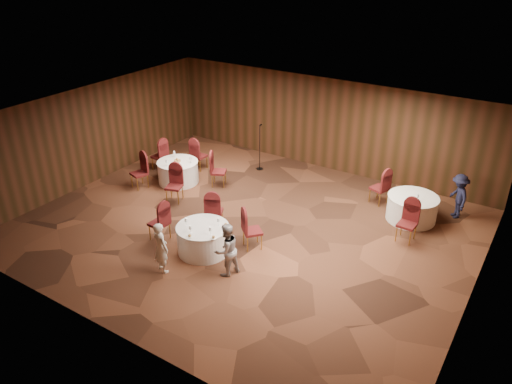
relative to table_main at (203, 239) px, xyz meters
The scene contains 15 objects.
ground 1.65m from the table_main, 79.90° to the left, with size 12.00×12.00×0.00m, color black.
room_shell 2.26m from the table_main, 79.90° to the left, with size 12.00×12.00×12.00m.
table_main is the anchor object (origin of this frame).
table_left 4.33m from the table_main, 139.03° to the left, with size 1.35×1.35×0.74m.
table_right 6.09m from the table_main, 48.35° to the left, with size 1.44×1.44×0.74m.
chairs_main 0.68m from the table_main, 115.80° to the left, with size 2.97×1.92×1.00m.
chairs_left 4.35m from the table_main, 138.87° to the left, with size 3.13×2.92×1.00m.
chairs_right 5.51m from the table_main, 49.53° to the left, with size 1.98×2.28×1.00m.
tabletop_main 0.53m from the table_main, 34.57° to the right, with size 1.08×1.06×0.22m.
tabletop_left 4.35m from the table_main, 139.02° to the left, with size 0.84×0.76×0.22m.
tabletop_right 6.07m from the table_main, 45.87° to the left, with size 0.08×0.08×0.22m.
mic_stand 5.42m from the table_main, 106.53° to the left, with size 0.24×0.24×1.66m.
woman_a 1.29m from the table_main, 104.96° to the right, with size 0.49×0.32×1.33m, color silver.
woman_b 1.22m from the table_main, 23.30° to the right, with size 0.66×0.52×1.37m, color #A7A6AB.
man_c 7.44m from the table_main, 46.72° to the left, with size 0.87×0.50×1.35m, color #161933.
Camera 1 is at (6.76, -10.06, 7.30)m, focal length 35.00 mm.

